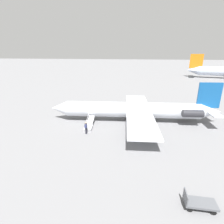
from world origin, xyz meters
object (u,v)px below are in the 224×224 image
luggage_cart (199,203)px  boarding_stairs (89,127)px  airplane_main (138,110)px  passenger (86,127)px

luggage_cart → boarding_stairs: bearing=-46.1°
airplane_main → luggage_cart: (-5.41, 16.23, -1.47)m
boarding_stairs → airplane_main: bearing=-62.6°
luggage_cart → passenger: bearing=-42.3°
boarding_stairs → passenger: (-0.18, 1.60, 0.64)m
passenger → airplane_main: bearing=-53.6°
airplane_main → boarding_stairs: 8.32m
boarding_stairs → passenger: size_ratio=2.36×
boarding_stairs → luggage_cart: 16.77m
airplane_main → passenger: bearing=36.4°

